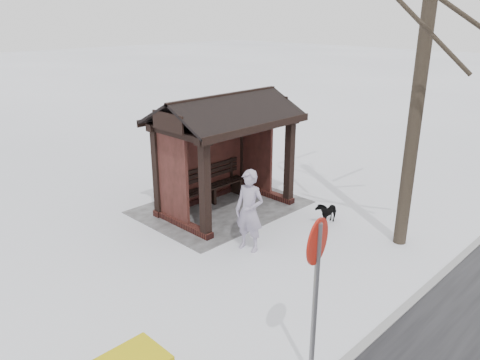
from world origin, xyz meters
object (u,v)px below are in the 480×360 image
(pedestrian, at_px, (249,211))
(dog, at_px, (327,212))
(bus_shelter, at_px, (221,129))
(road_sign, at_px, (316,268))

(pedestrian, distance_m, dog, 2.50)
(bus_shelter, bearing_deg, dog, 115.54)
(road_sign, bearing_deg, pedestrian, -135.96)
(bus_shelter, height_order, dog, bus_shelter)
(dog, bearing_deg, pedestrian, -104.38)
(pedestrian, xyz_separation_m, road_sign, (2.18, 3.30, 0.86))
(dog, height_order, road_sign, road_sign)
(dog, bearing_deg, bus_shelter, -159.47)
(road_sign, bearing_deg, bus_shelter, -134.19)
(road_sign, bearing_deg, dog, -160.02)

